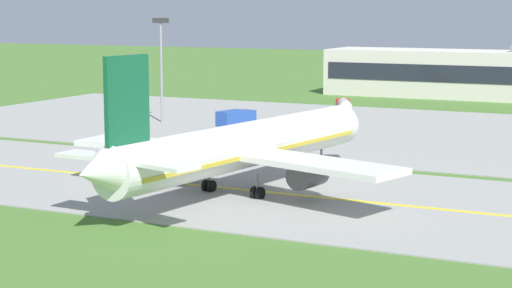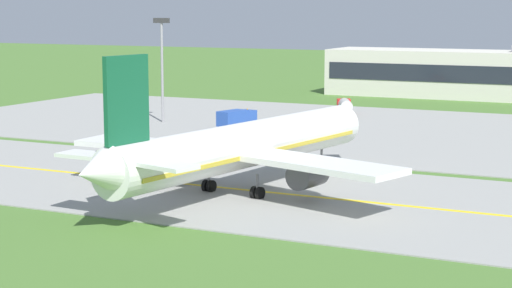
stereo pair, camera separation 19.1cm
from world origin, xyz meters
TOP-DOWN VIEW (x-y plane):
  - ground_plane at (0.00, 0.00)m, footprint 500.00×500.00m
  - taxiway_strip at (0.00, 0.00)m, footprint 240.00×28.00m
  - apron_pad at (10.00, 42.00)m, footprint 140.00×52.00m
  - taxiway_centreline at (0.00, 0.00)m, footprint 220.00×0.60m
  - airplane_lead at (6.08, -0.76)m, footprint 32.21×39.58m
  - service_truck_baggage at (-13.17, 35.53)m, footprint 3.50×6.32m
  - service_truck_fuel at (-5.18, 55.45)m, footprint 4.43×6.30m
  - terminal_building at (4.73, 91.86)m, footprint 50.06×13.19m
  - apron_light_mast at (-25.69, 37.05)m, footprint 2.40×0.50m
  - traffic_cone_mid_edge at (16.29, 11.38)m, footprint 0.44×0.44m

SIDE VIEW (x-z plane):
  - ground_plane at x=0.00m, z-range 0.00..0.00m
  - taxiway_strip at x=0.00m, z-range 0.00..0.10m
  - apron_pad at x=10.00m, z-range 0.00..0.10m
  - taxiway_centreline at x=0.00m, z-range 0.10..0.11m
  - traffic_cone_mid_edge at x=16.29m, z-range 0.00..0.60m
  - service_truck_baggage at x=-13.17m, z-range 0.23..2.83m
  - service_truck_fuel at x=-5.18m, z-range 0.21..2.86m
  - airplane_lead at x=6.08m, z-range -2.22..10.48m
  - terminal_building at x=4.73m, z-range -0.58..9.06m
  - apron_light_mast at x=-25.69m, z-range 1.98..16.68m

